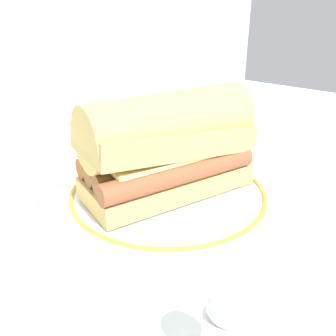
{
  "coord_description": "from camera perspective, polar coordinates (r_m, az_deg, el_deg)",
  "views": [
    {
      "loc": [
        -0.31,
        -0.23,
        0.24
      ],
      "look_at": [
        0.02,
        0.03,
        0.04
      ],
      "focal_mm": 39.78,
      "sensor_mm": 36.0,
      "label": 1
    }
  ],
  "objects": [
    {
      "name": "ground_plane",
      "position": [
        0.45,
        1.92,
        -7.01
      ],
      "size": [
        1.5,
        1.5,
        0.0
      ],
      "primitive_type": "plane",
      "color": "white"
    },
    {
      "name": "plate",
      "position": [
        0.48,
        -0.0,
        -4.07
      ],
      "size": [
        0.27,
        0.27,
        0.01
      ],
      "color": "white",
      "rests_on": "ground_plane"
    },
    {
      "name": "sausage_sandwich",
      "position": [
        0.45,
        -0.0,
        3.62
      ],
      "size": [
        0.23,
        0.16,
        0.12
      ],
      "rotation": [
        0.0,
        0.0,
        -0.32
      ],
      "color": "tan",
      "rests_on": "plate"
    },
    {
      "name": "drinking_glass",
      "position": [
        0.33,
        -23.4,
        -13.29
      ],
      "size": [
        0.06,
        0.06,
        0.11
      ],
      "color": "silver",
      "rests_on": "ground_plane"
    },
    {
      "name": "salt_shaker",
      "position": [
        0.27,
        8.93,
        -23.71
      ],
      "size": [
        0.03,
        0.03,
        0.08
      ],
      "color": "white",
      "rests_on": "ground_plane"
    }
  ]
}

